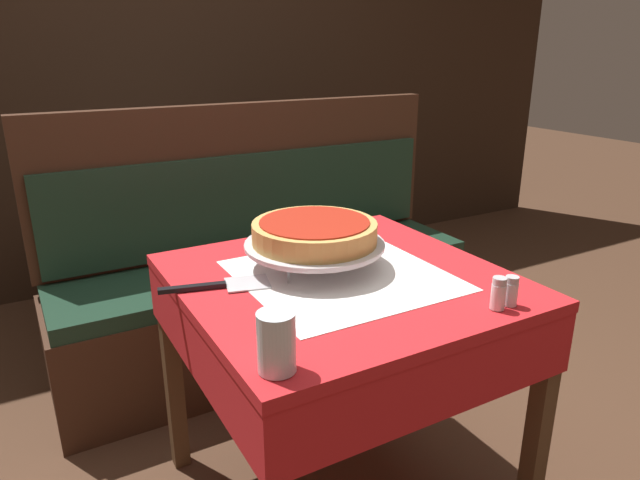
% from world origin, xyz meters
% --- Properties ---
extents(dining_table_front, '(0.83, 0.83, 0.73)m').
position_xyz_m(dining_table_front, '(0.00, 0.00, 0.62)').
color(dining_table_front, red).
rests_on(dining_table_front, ground_plane).
extents(dining_table_rear, '(0.71, 0.71, 0.73)m').
position_xyz_m(dining_table_rear, '(-0.04, 1.55, 0.61)').
color(dining_table_rear, beige).
rests_on(dining_table_rear, ground_plane).
extents(booth_bench, '(1.76, 0.47, 1.09)m').
position_xyz_m(booth_bench, '(0.16, 0.86, 0.32)').
color(booth_bench, '#3D2316').
rests_on(booth_bench, ground_plane).
extents(back_wall_panel, '(6.00, 0.04, 2.40)m').
position_xyz_m(back_wall_panel, '(0.00, 2.05, 1.20)').
color(back_wall_panel, black).
rests_on(back_wall_panel, ground_plane).
extents(pizza_pan_stand, '(0.38, 0.38, 0.07)m').
position_xyz_m(pizza_pan_stand, '(-0.03, 0.09, 0.79)').
color(pizza_pan_stand, '#ADADB2').
rests_on(pizza_pan_stand, dining_table_front).
extents(deep_dish_pizza, '(0.34, 0.34, 0.06)m').
position_xyz_m(deep_dish_pizza, '(-0.03, 0.09, 0.83)').
color(deep_dish_pizza, tan).
rests_on(deep_dish_pizza, pizza_pan_stand).
extents(pizza_server, '(0.28, 0.12, 0.01)m').
position_xyz_m(pizza_server, '(-0.31, 0.08, 0.74)').
color(pizza_server, '#BCBCC1').
rests_on(pizza_server, dining_table_front).
extents(water_glass_near, '(0.07, 0.07, 0.12)m').
position_xyz_m(water_glass_near, '(-0.35, -0.34, 0.79)').
color(water_glass_near, silver).
rests_on(water_glass_near, dining_table_front).
extents(salt_shaker, '(0.03, 0.03, 0.08)m').
position_xyz_m(salt_shaker, '(0.21, -0.35, 0.77)').
color(salt_shaker, silver).
rests_on(salt_shaker, dining_table_front).
extents(pepper_shaker, '(0.03, 0.03, 0.07)m').
position_xyz_m(pepper_shaker, '(0.25, -0.35, 0.77)').
color(pepper_shaker, silver).
rests_on(pepper_shaker, dining_table_front).
extents(condiment_caddy, '(0.15, 0.15, 0.17)m').
position_xyz_m(condiment_caddy, '(-0.13, 1.53, 0.77)').
color(condiment_caddy, black).
rests_on(condiment_caddy, dining_table_rear).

